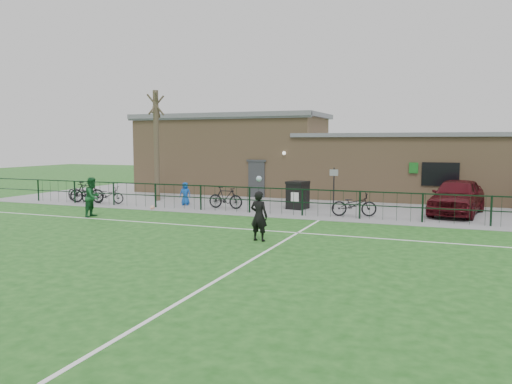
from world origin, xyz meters
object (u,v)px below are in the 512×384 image
(bicycle_b, at_px, (87,192))
(bicycle_c, at_px, (108,195))
(car_maroon, at_px, (457,196))
(wheelie_bin_left, at_px, (298,195))
(bicycle_e, at_px, (354,205))
(ball_ground, at_px, (152,207))
(wheelie_bin_right, at_px, (298,196))
(bare_tree, at_px, (156,146))
(spectator_child, at_px, (185,194))
(outfield_player, at_px, (93,197))
(bicycle_a, at_px, (78,192))
(sign_post, at_px, (334,189))
(bicycle_d, at_px, (226,198))

(bicycle_b, relative_size, bicycle_c, 1.08)
(car_maroon, bearing_deg, wheelie_bin_left, -170.32)
(bicycle_e, relative_size, ball_ground, 9.17)
(wheelie_bin_right, bearing_deg, bare_tree, -172.33)
(wheelie_bin_left, height_order, bicycle_b, bicycle_b)
(spectator_child, bearing_deg, outfield_player, -124.69)
(wheelie_bin_left, distance_m, bicycle_b, 11.23)
(bicycle_b, relative_size, outfield_player, 1.07)
(bicycle_a, relative_size, ball_ground, 8.90)
(outfield_player, bearing_deg, spectator_child, -26.93)
(car_maroon, bearing_deg, bicycle_b, -161.88)
(spectator_child, xyz_separation_m, outfield_player, (-1.82, -4.81, 0.25))
(car_maroon, height_order, spectator_child, car_maroon)
(car_maroon, relative_size, bicycle_e, 2.44)
(sign_post, xyz_separation_m, bicycle_e, (1.31, -1.82, -0.49))
(wheelie_bin_left, xyz_separation_m, spectator_child, (-5.50, -1.67, 0.04))
(outfield_player, bearing_deg, wheelie_bin_left, -54.68)
(bare_tree, height_order, wheelie_bin_right, bare_tree)
(wheelie_bin_left, xyz_separation_m, bicycle_b, (-10.93, -2.60, 0.01))
(bicycle_e, bearing_deg, sign_post, 19.99)
(car_maroon, relative_size, outfield_player, 2.75)
(wheelie_bin_right, bearing_deg, ball_ground, -146.47)
(bicycle_d, bearing_deg, bicycle_b, 93.90)
(outfield_player, bearing_deg, car_maroon, -72.60)
(bicycle_b, bearing_deg, car_maroon, -101.50)
(wheelie_bin_right, bearing_deg, bicycle_e, -14.39)
(sign_post, distance_m, ball_ground, 8.72)
(bicycle_c, height_order, bicycle_d, bicycle_d)
(car_maroon, xyz_separation_m, bicycle_b, (-18.28, -2.52, -0.25))
(wheelie_bin_left, bearing_deg, car_maroon, -8.55)
(bicycle_e, height_order, ball_ground, bicycle_e)
(bicycle_a, bearing_deg, bare_tree, -48.33)
(bicycle_b, height_order, bicycle_d, bicycle_b)
(ball_ground, bearing_deg, outfield_player, -111.12)
(sign_post, relative_size, bicycle_d, 1.13)
(car_maroon, relative_size, ball_ground, 22.40)
(bicycle_a, height_order, ball_ground, bicycle_a)
(bicycle_a, distance_m, bicycle_d, 8.74)
(bicycle_c, distance_m, bicycle_d, 6.55)
(bare_tree, xyz_separation_m, ball_ground, (1.73, -3.15, -2.89))
(sign_post, distance_m, bicycle_d, 5.21)
(bicycle_a, height_order, outfield_player, outfield_player)
(bare_tree, bearing_deg, wheelie_bin_left, 3.18)
(outfield_player, bearing_deg, bare_tree, -0.35)
(car_maroon, xyz_separation_m, outfield_player, (-14.68, -6.41, 0.03))
(bicycle_e, xyz_separation_m, ball_ground, (-9.41, -1.28, -0.42))
(bicycle_a, xyz_separation_m, bicycle_e, (14.97, -0.03, 0.01))
(car_maroon, relative_size, bicycle_d, 2.67)
(spectator_child, bearing_deg, bare_tree, 139.41)
(car_maroon, height_order, ball_ground, car_maroon)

